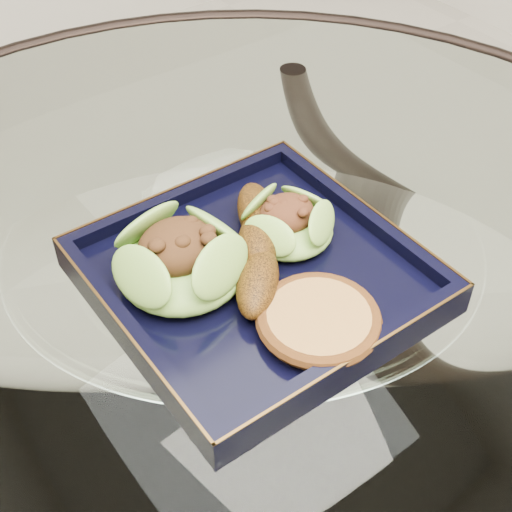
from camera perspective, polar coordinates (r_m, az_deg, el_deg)
dining_table at (r=0.80m, az=-0.83°, el=-9.48°), size 1.13×1.13×0.77m
navy_plate at (r=0.65m, az=0.00°, el=-1.92°), size 0.27×0.27×0.02m
lettuce_wrap_left at (r=0.63m, az=-6.01°, el=-0.50°), size 0.13×0.13×0.04m
lettuce_wrap_right at (r=0.67m, az=2.58°, el=2.51°), size 0.09×0.09×0.03m
roasted_plantain at (r=0.65m, az=0.09°, el=0.85°), size 0.13×0.16×0.03m
crumb_patty at (r=0.59m, az=5.03°, el=-5.23°), size 0.11×0.11×0.02m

